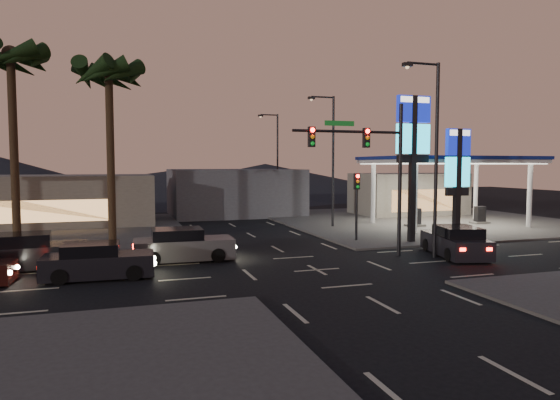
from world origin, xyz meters
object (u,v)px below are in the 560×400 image
object	(u,v)px
car_lane_b_mid	(28,253)
suv_station	(456,242)
car_lane_b_front	(183,246)
gas_station	(450,162)
traffic_signal_mast	(371,157)
car_lane_a_front	(97,262)
pylon_sign_tall	(413,139)
pylon_sign_short	(458,168)

from	to	relation	value
car_lane_b_mid	suv_station	size ratio (longest dim) A/B	1.02
car_lane_b_front	car_lane_b_mid	size ratio (longest dim) A/B	0.96
gas_station	traffic_signal_mast	world-z (taller)	traffic_signal_mast
car_lane_a_front	suv_station	world-z (taller)	suv_station
traffic_signal_mast	car_lane_a_front	world-z (taller)	traffic_signal_mast
traffic_signal_mast	suv_station	world-z (taller)	traffic_signal_mast
traffic_signal_mast	suv_station	bearing A→B (deg)	-12.89
traffic_signal_mast	suv_station	size ratio (longest dim) A/B	1.54
traffic_signal_mast	car_lane_a_front	size ratio (longest dim) A/B	1.69
pylon_sign_tall	pylon_sign_short	world-z (taller)	pylon_sign_tall
traffic_signal_mast	pylon_sign_short	bearing A→B (deg)	19.13
car_lane_b_front	suv_station	bearing A→B (deg)	-12.95
gas_station	car_lane_b_front	bearing A→B (deg)	-160.01
car_lane_a_front	pylon_sign_tall	bearing A→B (deg)	13.02
suv_station	pylon_sign_tall	bearing A→B (deg)	87.19
pylon_sign_tall	suv_station	world-z (taller)	pylon_sign_tall
car_lane_b_mid	suv_station	distance (m)	21.18
gas_station	car_lane_b_mid	xyz separation A→B (m)	(-28.65, -7.79, -4.30)
car_lane_b_front	pylon_sign_short	bearing A→B (deg)	1.23
traffic_signal_mast	suv_station	distance (m)	6.44
pylon_sign_tall	traffic_signal_mast	distance (m)	6.02
pylon_sign_short	car_lane_b_mid	distance (m)	23.97
pylon_sign_short	traffic_signal_mast	size ratio (longest dim) A/B	0.88
suv_station	traffic_signal_mast	bearing A→B (deg)	167.11
pylon_sign_tall	suv_station	xyz separation A→B (m)	(-0.22, -4.55, -5.64)
gas_station	car_lane_b_front	xyz separation A→B (m)	(-21.60, -7.86, -4.32)
car_lane_a_front	suv_station	distance (m)	17.81
car_lane_b_front	gas_station	bearing A→B (deg)	19.99
pylon_sign_short	traffic_signal_mast	bearing A→B (deg)	-160.87
gas_station	suv_station	distance (m)	14.16
gas_station	pylon_sign_short	xyz separation A→B (m)	(-5.00, -7.50, -0.42)
pylon_sign_tall	traffic_signal_mast	world-z (taller)	pylon_sign_tall
gas_station	pylon_sign_tall	size ratio (longest dim) A/B	1.36
gas_station	car_lane_b_front	size ratio (longest dim) A/B	2.40
car_lane_b_front	car_lane_a_front	bearing A→B (deg)	-144.40
traffic_signal_mast	car_lane_b_front	bearing A→B (deg)	167.02
traffic_signal_mast	car_lane_b_front	world-z (taller)	traffic_signal_mast
car_lane_a_front	car_lane_b_mid	size ratio (longest dim) A/B	0.89
traffic_signal_mast	car_lane_b_front	distance (m)	10.59
traffic_signal_mast	car_lane_a_front	distance (m)	14.05
car_lane_a_front	car_lane_b_mid	xyz separation A→B (m)	(-3.13, 2.88, 0.08)
car_lane_b_front	car_lane_b_mid	xyz separation A→B (m)	(-7.06, 0.07, 0.02)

